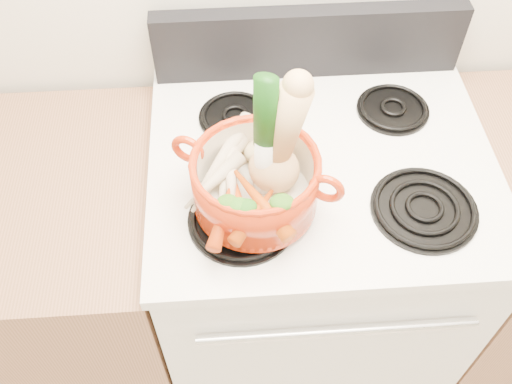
{
  "coord_description": "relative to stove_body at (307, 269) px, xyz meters",
  "views": [
    {
      "loc": [
        -0.21,
        0.56,
        1.91
      ],
      "look_at": [
        -0.16,
        1.25,
        1.02
      ],
      "focal_mm": 40.0,
      "sensor_mm": 36.0,
      "label": 1
    }
  ],
  "objects": [
    {
      "name": "burner_back_left",
      "position": [
        -0.19,
        0.14,
        0.5
      ],
      "size": [
        0.17,
        0.17,
        0.02
      ],
      "primitive_type": "cylinder",
      "color": "black",
      "rests_on": "cooktop"
    },
    {
      "name": "burner_back_right",
      "position": [
        0.19,
        0.14,
        0.5
      ],
      "size": [
        0.17,
        0.17,
        0.02
      ],
      "primitive_type": "cylinder",
      "color": "black",
      "rests_on": "cooktop"
    },
    {
      "name": "parsnip_3",
      "position": [
        -0.24,
        -0.12,
        0.57
      ],
      "size": [
        0.14,
        0.14,
        0.05
      ],
      "primitive_type": "cone",
      "rotation": [
        1.66,
        0.0,
        -0.82
      ],
      "color": "beige",
      "rests_on": "dutch_oven"
    },
    {
      "name": "carrot_0",
      "position": [
        -0.2,
        -0.15,
        0.55
      ],
      "size": [
        0.06,
        0.16,
        0.04
      ],
      "primitive_type": "cone",
      "rotation": [
        1.66,
        0.0,
        0.16
      ],
      "color": "#C74809",
      "rests_on": "dutch_oven"
    },
    {
      "name": "parsnip_2",
      "position": [
        -0.21,
        -0.1,
        0.57
      ],
      "size": [
        0.05,
        0.19,
        0.06
      ],
      "primitive_type": "cone",
      "rotation": [
        1.66,
        0.0,
        -0.04
      ],
      "color": "beige",
      "rests_on": "dutch_oven"
    },
    {
      "name": "pot_handle_left",
      "position": [
        -0.29,
        -0.07,
        0.61
      ],
      "size": [
        0.07,
        0.04,
        0.07
      ],
      "primitive_type": "torus",
      "rotation": [
        1.57,
        0.0,
        -0.43
      ],
      "color": "#AC280A",
      "rests_on": "dutch_oven"
    },
    {
      "name": "leek",
      "position": [
        -0.14,
        -0.11,
        0.68
      ],
      "size": [
        0.06,
        0.06,
        0.3
      ],
      "primitive_type": "cylinder",
      "rotation": [
        -0.01,
        0.0,
        -0.4
      ],
      "color": "white",
      "rests_on": "dutch_oven"
    },
    {
      "name": "stove_body",
      "position": [
        0.0,
        0.0,
        0.0
      ],
      "size": [
        0.76,
        0.65,
        0.92
      ],
      "primitive_type": "cube",
      "color": "white",
      "rests_on": "floor"
    },
    {
      "name": "carrot_1",
      "position": [
        -0.23,
        -0.2,
        0.56
      ],
      "size": [
        0.07,
        0.15,
        0.04
      ],
      "primitive_type": "cone",
      "rotation": [
        1.66,
        0.0,
        -0.27
      ],
      "color": "#C73B09",
      "rests_on": "dutch_oven"
    },
    {
      "name": "dutch_oven",
      "position": [
        -0.16,
        -0.13,
        0.57
      ],
      "size": [
        0.34,
        0.34,
        0.13
      ],
      "primitive_type": "cylinder",
      "rotation": [
        0.0,
        0.0,
        -0.43
      ],
      "color": "#AC280A",
      "rests_on": "burner_front_left"
    },
    {
      "name": "parsnip_0",
      "position": [
        -0.22,
        -0.09,
        0.56
      ],
      "size": [
        0.08,
        0.21,
        0.06
      ],
      "primitive_type": "cone",
      "rotation": [
        1.66,
        0.0,
        -0.2
      ],
      "color": "beige",
      "rests_on": "dutch_oven"
    },
    {
      "name": "parsnip_4",
      "position": [
        -0.22,
        -0.06,
        0.58
      ],
      "size": [
        0.15,
        0.2,
        0.06
      ],
      "primitive_type": "cone",
      "rotation": [
        1.66,
        0.0,
        -0.58
      ],
      "color": "beige",
      "rests_on": "dutch_oven"
    },
    {
      "name": "burner_front_left",
      "position": [
        -0.19,
        -0.16,
        0.5
      ],
      "size": [
        0.22,
        0.22,
        0.02
      ],
      "primitive_type": "cylinder",
      "color": "black",
      "rests_on": "cooktop"
    },
    {
      "name": "carrot_2",
      "position": [
        -0.15,
        -0.18,
        0.57
      ],
      "size": [
        0.12,
        0.18,
        0.05
      ],
      "primitive_type": "cone",
      "rotation": [
        1.66,
        0.0,
        0.53
      ],
      "color": "#CE480A",
      "rests_on": "dutch_oven"
    },
    {
      "name": "parsnip_1",
      "position": [
        -0.23,
        -0.09,
        0.56
      ],
      "size": [
        0.14,
        0.19,
        0.06
      ],
      "primitive_type": "cone",
      "rotation": [
        1.66,
        0.0,
        -0.57
      ],
      "color": "beige",
      "rests_on": "dutch_oven"
    },
    {
      "name": "burner_front_right",
      "position": [
        0.19,
        -0.16,
        0.5
      ],
      "size": [
        0.22,
        0.22,
        0.02
      ],
      "primitive_type": "cylinder",
      "color": "black",
      "rests_on": "cooktop"
    },
    {
      "name": "pot_handle_right",
      "position": [
        -0.03,
        -0.18,
        0.61
      ],
      "size": [
        0.07,
        0.04,
        0.07
      ],
      "primitive_type": "torus",
      "rotation": [
        1.57,
        0.0,
        -0.43
      ],
      "color": "#AC280A",
      "rests_on": "dutch_oven"
    },
    {
      "name": "carrot_3",
      "position": [
        -0.17,
        -0.21,
        0.57
      ],
      "size": [
        0.11,
        0.13,
        0.04
      ],
      "primitive_type": "cone",
      "rotation": [
        1.66,
        0.0,
        -0.63
      ],
      "color": "#C14509",
      "rests_on": "dutch_oven"
    },
    {
      "name": "control_backsplash",
      "position": [
        0.0,
        0.3,
        0.58
      ],
      "size": [
        0.76,
        0.05,
        0.18
      ],
      "primitive_type": "cube",
      "color": "black",
      "rests_on": "cooktop"
    },
    {
      "name": "oven_handle",
      "position": [
        0.0,
        -0.34,
        0.32
      ],
      "size": [
        0.6,
        0.02,
        0.02
      ],
      "primitive_type": "cylinder",
      "rotation": [
        0.0,
        1.57,
        0.0
      ],
      "color": "silver",
      "rests_on": "stove_body"
    },
    {
      "name": "squash",
      "position": [
        -0.12,
        -0.1,
        0.67
      ],
      "size": [
        0.19,
        0.17,
        0.28
      ],
      "primitive_type": null,
      "rotation": [
        0.0,
        0.2,
        -0.43
      ],
      "color": "tan",
      "rests_on": "dutch_oven"
    },
    {
      "name": "cooktop",
      "position": [
        0.0,
        0.0,
        0.47
      ],
      "size": [
        0.78,
        0.67,
        0.03
      ],
      "primitive_type": "cube",
      "color": "white",
      "rests_on": "stove_body"
    },
    {
      "name": "ginger",
      "position": [
        -0.13,
        -0.03,
        0.56
      ],
      "size": [
        0.1,
        0.08,
        0.05
      ],
      "primitive_type": "ellipsoid",
      "rotation": [
        0.0,
        0.0,
        0.2
      ],
      "color": "tan",
      "rests_on": "dutch_oven"
    }
  ]
}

